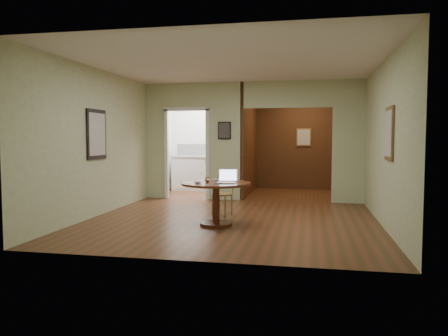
% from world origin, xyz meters
% --- Properties ---
extents(floor, '(5.00, 5.00, 0.00)m').
position_xyz_m(floor, '(0.00, 0.00, 0.00)').
color(floor, '#472E14').
rests_on(floor, ground).
extents(room_shell, '(5.20, 7.50, 5.00)m').
position_xyz_m(room_shell, '(-0.47, 3.10, 1.29)').
color(room_shell, white).
rests_on(room_shell, ground).
extents(dining_table, '(1.13, 1.13, 0.71)m').
position_xyz_m(dining_table, '(-0.17, -0.41, 0.52)').
color(dining_table, brown).
rests_on(dining_table, ground).
extents(chair, '(0.46, 0.46, 0.88)m').
position_xyz_m(chair, '(-0.23, 0.53, 0.49)').
color(chair, brown).
rests_on(chair, ground).
extents(open_laptop, '(0.34, 0.31, 0.22)m').
position_xyz_m(open_laptop, '(0.02, -0.41, 0.77)').
color(open_laptop, silver).
rests_on(open_laptop, dining_table).
extents(closed_laptop, '(0.37, 0.25, 0.03)m').
position_xyz_m(closed_laptop, '(-0.12, -0.15, 0.72)').
color(closed_laptop, silver).
rests_on(closed_laptop, dining_table).
extents(mouse, '(0.13, 0.09, 0.05)m').
position_xyz_m(mouse, '(-0.41, -0.65, 0.73)').
color(mouse, silver).
rests_on(mouse, dining_table).
extents(wine_glass, '(0.08, 0.08, 0.09)m').
position_xyz_m(wine_glass, '(-0.32, -0.42, 0.76)').
color(wine_glass, white).
rests_on(wine_glass, dining_table).
extents(pen, '(0.13, 0.09, 0.01)m').
position_xyz_m(pen, '(-0.10, -0.64, 0.71)').
color(pen, '#0C1657').
rests_on(pen, dining_table).
extents(kitchen_cabinet, '(2.06, 0.60, 0.94)m').
position_xyz_m(kitchen_cabinet, '(-1.35, 4.20, 0.47)').
color(kitchen_cabinet, white).
rests_on(kitchen_cabinet, ground).
extents(grocery_bag, '(0.31, 0.28, 0.26)m').
position_xyz_m(grocery_bag, '(-0.89, 4.20, 1.07)').
color(grocery_bag, '#C0B78D').
rests_on(grocery_bag, kitchen_cabinet).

